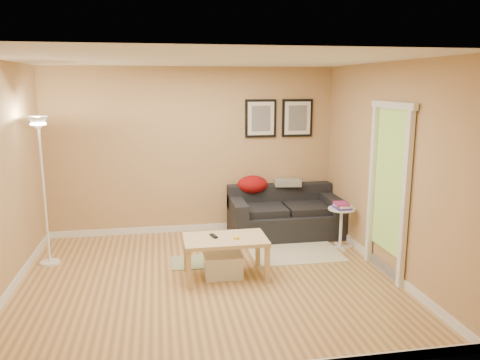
% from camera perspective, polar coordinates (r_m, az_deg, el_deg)
% --- Properties ---
extents(floor, '(4.50, 4.50, 0.00)m').
position_cam_1_polar(floor, '(5.84, -3.97, -12.01)').
color(floor, tan).
rests_on(floor, ground).
extents(ceiling, '(4.50, 4.50, 0.00)m').
position_cam_1_polar(ceiling, '(5.36, -4.36, 14.39)').
color(ceiling, white).
rests_on(ceiling, wall_back).
extents(wall_back, '(4.50, 0.00, 4.50)m').
position_cam_1_polar(wall_back, '(7.42, -5.74, 3.50)').
color(wall_back, tan).
rests_on(wall_back, ground).
extents(wall_front, '(4.50, 0.00, 4.50)m').
position_cam_1_polar(wall_front, '(3.52, -0.81, -5.46)').
color(wall_front, tan).
rests_on(wall_front, ground).
extents(wall_right, '(0.00, 4.00, 4.00)m').
position_cam_1_polar(wall_right, '(6.10, 17.38, 1.28)').
color(wall_right, tan).
rests_on(wall_right, ground).
extents(baseboard_back, '(4.50, 0.02, 0.10)m').
position_cam_1_polar(baseboard_back, '(7.68, -5.54, -5.78)').
color(baseboard_back, white).
rests_on(baseboard_back, ground).
extents(baseboard_left, '(0.02, 4.00, 0.10)m').
position_cam_1_polar(baseboard_left, '(6.04, -26.10, -11.88)').
color(baseboard_left, white).
rests_on(baseboard_left, ground).
extents(baseboard_right, '(0.02, 4.00, 0.10)m').
position_cam_1_polar(baseboard_right, '(6.43, 16.62, -9.76)').
color(baseboard_right, white).
rests_on(baseboard_right, ground).
extents(sofa, '(1.70, 0.90, 0.75)m').
position_cam_1_polar(sofa, '(7.38, 5.45, -3.87)').
color(sofa, black).
rests_on(sofa, ground).
extents(red_throw, '(0.48, 0.36, 0.28)m').
position_cam_1_polar(red_throw, '(7.46, 1.53, -0.54)').
color(red_throw, maroon).
rests_on(red_throw, sofa).
extents(plaid_throw, '(0.45, 0.32, 0.10)m').
position_cam_1_polar(plaid_throw, '(7.60, 5.79, -0.30)').
color(plaid_throw, tan).
rests_on(plaid_throw, sofa).
extents(framed_print_left, '(0.50, 0.04, 0.60)m').
position_cam_1_polar(framed_print_left, '(7.50, 2.53, 7.47)').
color(framed_print_left, black).
rests_on(framed_print_left, wall_back).
extents(framed_print_right, '(0.50, 0.04, 0.60)m').
position_cam_1_polar(framed_print_right, '(7.65, 6.96, 7.48)').
color(framed_print_right, black).
rests_on(framed_print_right, wall_back).
extents(area_rug, '(1.25, 0.85, 0.01)m').
position_cam_1_polar(area_rug, '(6.71, 6.73, -8.81)').
color(area_rug, beige).
rests_on(area_rug, ground).
extents(green_runner, '(0.70, 0.50, 0.01)m').
position_cam_1_polar(green_runner, '(6.38, -5.15, -9.87)').
color(green_runner, '#668C4C').
rests_on(green_runner, ground).
extents(coffee_table, '(1.15, 0.89, 0.50)m').
position_cam_1_polar(coffee_table, '(5.83, -1.79, -9.36)').
color(coffee_table, tan).
rests_on(coffee_table, ground).
extents(remote_control, '(0.09, 0.17, 0.02)m').
position_cam_1_polar(remote_control, '(5.78, -3.22, -6.79)').
color(remote_control, black).
rests_on(remote_control, coffee_table).
extents(tape_roll, '(0.07, 0.07, 0.03)m').
position_cam_1_polar(tape_roll, '(5.69, -0.42, -7.05)').
color(tape_roll, yellow).
rests_on(tape_roll, coffee_table).
extents(storage_bin, '(0.47, 0.34, 0.29)m').
position_cam_1_polar(storage_bin, '(5.87, -2.07, -10.32)').
color(storage_bin, white).
rests_on(storage_bin, ground).
extents(side_table, '(0.39, 0.39, 0.59)m').
position_cam_1_polar(side_table, '(6.96, 12.13, -5.73)').
color(side_table, white).
rests_on(side_table, ground).
extents(book_stack, '(0.21, 0.28, 0.08)m').
position_cam_1_polar(book_stack, '(6.85, 12.26, -3.04)').
color(book_stack, '#3D2F8D').
rests_on(book_stack, side_table).
extents(floor_lamp, '(0.25, 0.25, 1.95)m').
position_cam_1_polar(floor_lamp, '(6.54, -22.65, -1.80)').
color(floor_lamp, white).
rests_on(floor_lamp, ground).
extents(doorway, '(0.12, 1.01, 2.13)m').
position_cam_1_polar(doorway, '(6.00, 17.45, -1.57)').
color(doorway, white).
rests_on(doorway, ground).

